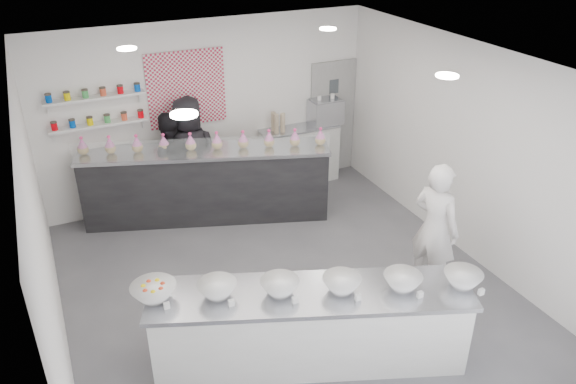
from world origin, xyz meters
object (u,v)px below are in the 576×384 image
object	(u,v)px
staff_left	(171,165)
staff_right	(190,156)
prep_counter	(310,326)
espresso_ledge	(299,155)
woman_prep	(435,228)
back_bar	(207,184)
espresso_machine	(325,112)

from	to	relation	value
staff_left	staff_right	xyz separation A→B (m)	(0.33, 0.00, 0.09)
prep_counter	espresso_ledge	world-z (taller)	espresso_ledge
woman_prep	staff_left	size ratio (longest dim) A/B	1.03
back_bar	staff_left	distance (m)	0.65
prep_counter	staff_right	bearing A→B (deg)	113.58
back_bar	espresso_machine	distance (m)	2.55
espresso_ledge	staff_right	distance (m)	2.08
prep_counter	staff_right	size ratio (longest dim) A/B	1.78
espresso_machine	espresso_ledge	bearing A→B (deg)	180.00
prep_counter	staff_right	distance (m)	3.93
espresso_machine	staff_left	xyz separation A→B (m)	(-2.86, -0.18, -0.40)
prep_counter	espresso_ledge	bearing A→B (deg)	86.49
espresso_ledge	staff_left	xyz separation A→B (m)	(-2.36, -0.18, 0.35)
prep_counter	staff_left	bearing A→B (deg)	118.37
staff_left	espresso_ledge	bearing A→B (deg)	-166.68
prep_counter	staff_left	world-z (taller)	staff_left
back_bar	espresso_ledge	xyz separation A→B (m)	(1.89, 0.54, -0.07)
espresso_ledge	woman_prep	bearing A→B (deg)	-86.84
woman_prep	staff_right	xyz separation A→B (m)	(-2.23, 3.36, 0.07)
espresso_ledge	staff_right	world-z (taller)	staff_right
prep_counter	back_bar	size ratio (longest dim) A/B	0.90
woman_prep	staff_right	distance (m)	4.03
espresso_ledge	woman_prep	xyz separation A→B (m)	(0.20, -3.54, 0.37)
woman_prep	staff_left	bearing A→B (deg)	19.35
woman_prep	staff_left	world-z (taller)	woman_prep
espresso_ledge	staff_right	bearing A→B (deg)	-174.93
back_bar	espresso_machine	world-z (taller)	espresso_machine
espresso_ledge	staff_left	bearing A→B (deg)	-175.64
staff_right	prep_counter	bearing A→B (deg)	116.71
back_bar	woman_prep	bearing A→B (deg)	-36.31
espresso_machine	staff_right	distance (m)	2.56
woman_prep	espresso_ledge	bearing A→B (deg)	-14.76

